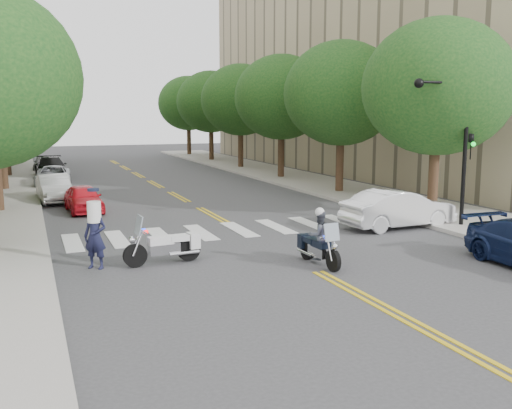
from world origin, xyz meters
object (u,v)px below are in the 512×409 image
convertible (398,209)px  officer_standing (95,237)px  motorcycle_police (318,239)px  motorcycle_parked (169,246)px

convertible → officer_standing: bearing=95.8°
officer_standing → convertible: officer_standing is taller
motorcycle_police → convertible: motorcycle_police is taller
motorcycle_parked → convertible: bearing=-84.0°
motorcycle_police → motorcycle_parked: bearing=-26.6°
motorcycle_parked → convertible: motorcycle_parked is taller
motorcycle_parked → convertible: size_ratio=0.51×
officer_standing → motorcycle_police: bearing=18.6°
motorcycle_parked → officer_standing: (-2.11, 0.21, 0.41)m
motorcycle_police → officer_standing: officer_standing is taller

